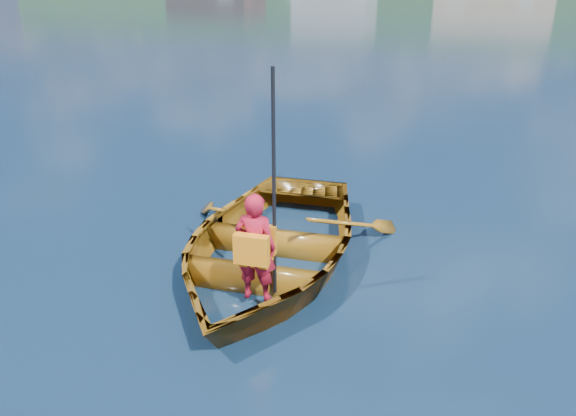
% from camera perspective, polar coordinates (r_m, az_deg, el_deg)
% --- Properties ---
extents(ground, '(600.00, 600.00, 0.00)m').
position_cam_1_polar(ground, '(6.81, -2.83, -4.48)').
color(ground, '#0D1F3B').
rests_on(ground, ground).
extents(rowboat, '(3.24, 4.21, 0.81)m').
position_cam_1_polar(rowboat, '(6.45, -2.07, -3.61)').
color(rowboat, maroon).
rests_on(rowboat, ground).
extents(child_paddler, '(0.44, 0.38, 2.27)m').
position_cam_1_polar(child_paddler, '(5.45, -3.30, -3.92)').
color(child_paddler, '#B2142B').
rests_on(child_paddler, ground).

